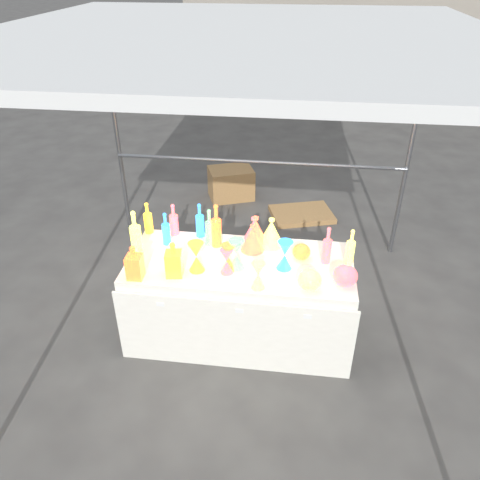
# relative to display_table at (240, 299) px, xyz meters

# --- Properties ---
(ground) EXTENTS (80.00, 80.00, 0.00)m
(ground) POSITION_rel_display_table_xyz_m (-0.00, 0.01, -0.37)
(ground) COLOR #5D5B56
(ground) RESTS_ON ground
(canopy_tent) EXTENTS (3.15, 3.15, 2.46)m
(canopy_tent) POSITION_rel_display_table_xyz_m (-0.00, 0.02, 2.01)
(canopy_tent) COLOR gray
(canopy_tent) RESTS_ON ground
(display_table) EXTENTS (1.84, 0.83, 0.75)m
(display_table) POSITION_rel_display_table_xyz_m (0.00, 0.00, 0.00)
(display_table) COLOR white
(display_table) RESTS_ON ground
(cardboard_box_closed) EXTENTS (0.68, 0.59, 0.41)m
(cardboard_box_closed) POSITION_rel_display_table_xyz_m (-0.46, 2.63, -0.17)
(cardboard_box_closed) COLOR #B18350
(cardboard_box_closed) RESTS_ON ground
(cardboard_box_flat) EXTENTS (0.87, 0.73, 0.06)m
(cardboard_box_flat) POSITION_rel_display_table_xyz_m (0.51, 2.20, -0.34)
(cardboard_box_flat) COLOR #B18350
(cardboard_box_flat) RESTS_ON ground
(bottle_0) EXTENTS (0.08, 0.08, 0.29)m
(bottle_0) POSITION_rel_display_table_xyz_m (-0.85, 0.36, 0.52)
(bottle_0) COLOR red
(bottle_0) RESTS_ON display_table
(bottle_1) EXTENTS (0.08, 0.08, 0.31)m
(bottle_1) POSITION_rel_display_table_xyz_m (-0.39, 0.36, 0.53)
(bottle_1) COLOR green
(bottle_1) RESTS_ON display_table
(bottle_2) EXTENTS (0.10, 0.10, 0.39)m
(bottle_2) POSITION_rel_display_table_xyz_m (-0.22, 0.22, 0.57)
(bottle_2) COLOR #FEA11A
(bottle_2) RESTS_ON display_table
(bottle_3) EXTENTS (0.09, 0.09, 0.29)m
(bottle_3) POSITION_rel_display_table_xyz_m (-0.62, 0.36, 0.52)
(bottle_3) COLOR #2520BD
(bottle_3) RESTS_ON display_table
(bottle_4) EXTENTS (0.10, 0.10, 0.38)m
(bottle_4) POSITION_rel_display_table_xyz_m (-0.85, 0.03, 0.57)
(bottle_4) COLOR #146C82
(bottle_4) RESTS_ON display_table
(bottle_5) EXTENTS (0.09, 0.09, 0.33)m
(bottle_5) POSITION_rel_display_table_xyz_m (-0.28, 0.23, 0.54)
(bottle_5) COLOR #AD2296
(bottle_5) RESTS_ON display_table
(bottle_7) EXTENTS (0.08, 0.08, 0.29)m
(bottle_7) POSITION_rel_display_table_xyz_m (-0.65, 0.20, 0.52)
(bottle_7) COLOR green
(bottle_7) RESTS_ON display_table
(decanter_0) EXTENTS (0.14, 0.14, 0.29)m
(decanter_0) POSITION_rel_display_table_xyz_m (-0.47, -0.23, 0.52)
(decanter_0) COLOR red
(decanter_0) RESTS_ON display_table
(decanter_1) EXTENTS (0.12, 0.12, 0.28)m
(decanter_1) POSITION_rel_display_table_xyz_m (-0.76, -0.30, 0.52)
(decanter_1) COLOR #FEA11A
(decanter_1) RESTS_ON display_table
(hourglass_0) EXTENTS (0.14, 0.14, 0.22)m
(hourglass_0) POSITION_rel_display_table_xyz_m (-0.07, -0.11, 0.49)
(hourglass_0) COLOR #FEA11A
(hourglass_0) RESTS_ON display_table
(hourglass_1) EXTENTS (0.12, 0.12, 0.20)m
(hourglass_1) POSITION_rel_display_table_xyz_m (-0.08, -0.15, 0.48)
(hourglass_1) COLOR #2520BD
(hourglass_1) RESTS_ON display_table
(hourglass_2) EXTENTS (0.11, 0.11, 0.21)m
(hourglass_2) POSITION_rel_display_table_xyz_m (0.17, -0.31, 0.48)
(hourglass_2) COLOR #146C82
(hourglass_2) RESTS_ON display_table
(hourglass_3) EXTENTS (0.15, 0.15, 0.25)m
(hourglass_3) POSITION_rel_display_table_xyz_m (-0.02, -0.08, 0.50)
(hourglass_3) COLOR #AD2296
(hourglass_3) RESTS_ON display_table
(hourglass_4) EXTENTS (0.15, 0.15, 0.25)m
(hourglass_4) POSITION_rel_display_table_xyz_m (-0.32, -0.15, 0.50)
(hourglass_4) COLOR red
(hourglass_4) RESTS_ON display_table
(hourglass_5) EXTENTS (0.16, 0.16, 0.24)m
(hourglass_5) POSITION_rel_display_table_xyz_m (0.35, -0.04, 0.50)
(hourglass_5) COLOR green
(hourglass_5) RESTS_ON display_table
(globe_1) EXTENTS (0.19, 0.19, 0.14)m
(globe_1) POSITION_rel_display_table_xyz_m (0.55, -0.28, 0.45)
(globe_1) COLOR #146C82
(globe_1) RESTS_ON display_table
(globe_2) EXTENTS (0.18, 0.18, 0.12)m
(globe_2) POSITION_rel_display_table_xyz_m (0.48, 0.11, 0.43)
(globe_2) COLOR #FEA11A
(globe_2) RESTS_ON display_table
(globe_3) EXTENTS (0.22, 0.22, 0.15)m
(globe_3) POSITION_rel_display_table_xyz_m (0.80, -0.20, 0.45)
(globe_3) COLOR #2520BD
(globe_3) RESTS_ON display_table
(lampshade_0) EXTENTS (0.25, 0.25, 0.23)m
(lampshade_0) POSITION_rel_display_table_xyz_m (0.08, 0.19, 0.49)
(lampshade_0) COLOR yellow
(lampshade_0) RESTS_ON display_table
(lampshade_1) EXTENTS (0.23, 0.23, 0.26)m
(lampshade_1) POSITION_rel_display_table_xyz_m (0.09, 0.29, 0.50)
(lampshade_1) COLOR yellow
(lampshade_1) RESTS_ON display_table
(lampshade_2) EXTENTS (0.25, 0.25, 0.25)m
(lampshade_2) POSITION_rel_display_table_xyz_m (0.08, 0.29, 0.50)
(lampshade_2) COLOR #2520BD
(lampshade_2) RESTS_ON display_table
(lampshade_3) EXTENTS (0.22, 0.22, 0.25)m
(lampshade_3) POSITION_rel_display_table_xyz_m (0.23, 0.29, 0.50)
(lampshade_3) COLOR #146C82
(lampshade_3) RESTS_ON display_table
(bottle_9) EXTENTS (0.08, 0.08, 0.30)m
(bottle_9) POSITION_rel_display_table_xyz_m (0.86, 0.10, 0.53)
(bottle_9) COLOR #FEA11A
(bottle_9) RESTS_ON display_table
(bottle_10) EXTENTS (0.08, 0.08, 0.32)m
(bottle_10) POSITION_rel_display_table_xyz_m (0.68, 0.08, 0.54)
(bottle_10) COLOR #2520BD
(bottle_10) RESTS_ON display_table
(bottle_11) EXTENTS (0.09, 0.09, 0.31)m
(bottle_11) POSITION_rel_display_table_xyz_m (0.86, 0.10, 0.53)
(bottle_11) COLOR #146C82
(bottle_11) RESTS_ON display_table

